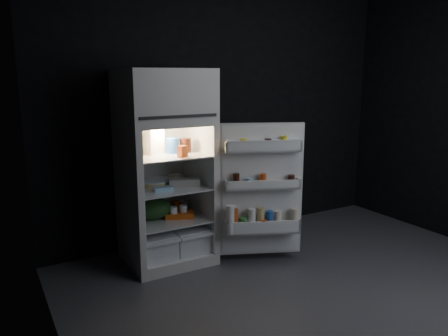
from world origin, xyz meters
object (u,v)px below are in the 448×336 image
milk_jug (152,140)px  egg_carton (184,183)px  fridge_door (261,193)px  refrigerator (164,161)px  yogurt_tray (179,215)px

milk_jug → egg_carton: bearing=-59.1°
fridge_door → milk_jug: (-0.81, 0.57, 0.47)m
fridge_door → refrigerator: bearing=144.1°
milk_jug → yogurt_tray: milk_jug is taller
fridge_door → egg_carton: size_ratio=4.35×
yogurt_tray → fridge_door: bearing=-11.9°
egg_carton → yogurt_tray: egg_carton is taller
fridge_door → milk_jug: size_ratio=5.08×
egg_carton → milk_jug: bearing=163.1°
milk_jug → egg_carton: (0.24, -0.18, -0.38)m
fridge_door → yogurt_tray: 0.79m
fridge_door → milk_jug: bearing=144.8°
milk_jug → egg_carton: size_ratio=0.86×
refrigerator → milk_jug: size_ratio=7.42×
egg_carton → yogurt_tray: bearing=170.9°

